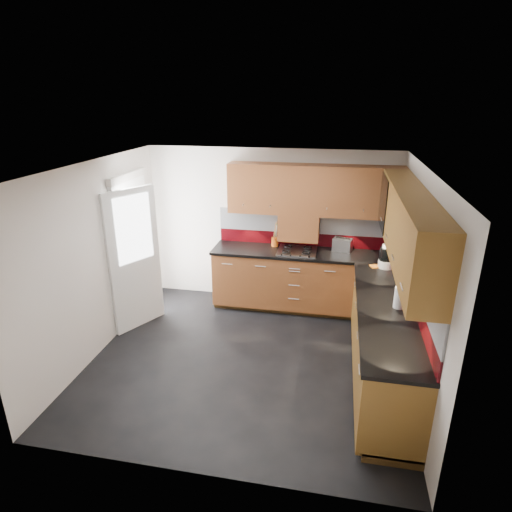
% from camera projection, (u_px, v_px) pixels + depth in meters
% --- Properties ---
extents(room, '(4.00, 3.80, 2.64)m').
position_uv_depth(room, '(246.00, 247.00, 4.87)').
color(room, black).
extents(base_cabinets, '(2.70, 3.20, 0.95)m').
position_uv_depth(base_cabinets, '(336.00, 309.00, 5.71)').
color(base_cabinets, brown).
rests_on(base_cabinets, room).
extents(countertop, '(2.72, 3.22, 0.04)m').
position_uv_depth(countertop, '(337.00, 276.00, 5.53)').
color(countertop, black).
rests_on(countertop, base_cabinets).
extents(backsplash, '(2.70, 3.20, 0.54)m').
position_uv_depth(backsplash, '(356.00, 251.00, 5.59)').
color(backsplash, '#670910').
rests_on(backsplash, countertop).
extents(upper_cabinets, '(2.50, 3.20, 0.72)m').
position_uv_depth(upper_cabinets, '(357.00, 206.00, 5.24)').
color(upper_cabinets, brown).
rests_on(upper_cabinets, room).
extents(extractor_hood, '(0.60, 0.33, 0.40)m').
position_uv_depth(extractor_hood, '(299.00, 227.00, 6.37)').
color(extractor_hood, brown).
rests_on(extractor_hood, room).
extents(glass_cabinet, '(0.32, 0.80, 0.66)m').
position_uv_depth(glass_cabinet, '(395.00, 201.00, 5.41)').
color(glass_cabinet, black).
rests_on(glass_cabinet, room).
extents(back_door, '(0.42, 1.19, 2.04)m').
position_uv_depth(back_door, '(134.00, 253.00, 6.04)').
color(back_door, white).
rests_on(back_door, room).
extents(gas_hob, '(0.57, 0.50, 0.04)m').
position_uv_depth(gas_hob, '(297.00, 251.00, 6.33)').
color(gas_hob, silver).
rests_on(gas_hob, countertop).
extents(utensil_pot, '(0.11, 0.11, 0.39)m').
position_uv_depth(utensil_pot, '(275.00, 240.00, 6.55)').
color(utensil_pot, '#D35713').
rests_on(utensil_pot, countertop).
extents(toaster, '(0.31, 0.23, 0.20)m').
position_uv_depth(toaster, '(343.00, 245.00, 6.35)').
color(toaster, silver).
rests_on(toaster, countertop).
extents(food_processor, '(0.20, 0.20, 0.33)m').
position_uv_depth(food_processor, '(386.00, 257.00, 5.70)').
color(food_processor, white).
rests_on(food_processor, countertop).
extents(paper_towel, '(0.12, 0.12, 0.24)m').
position_uv_depth(paper_towel, '(399.00, 298.00, 4.63)').
color(paper_towel, white).
rests_on(paper_towel, countertop).
extents(orange_cloth, '(0.17, 0.15, 0.01)m').
position_uv_depth(orange_cloth, '(375.00, 266.00, 5.78)').
color(orange_cloth, orange).
rests_on(orange_cloth, countertop).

